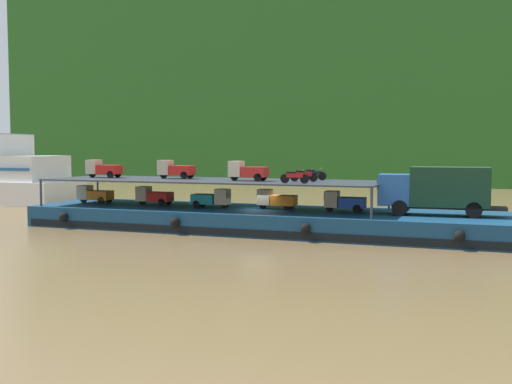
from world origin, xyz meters
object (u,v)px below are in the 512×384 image
Objects in this scene: mini_truck_lower_stern at (94,194)px; mini_truck_upper_mid at (175,169)px; mini_truck_lower_bow at (344,201)px; motorcycle_upper_stbd at (313,174)px; mini_truck_lower_aft at (154,196)px; mini_truck_lower_mid at (212,198)px; cargo_barge at (260,220)px; motorcycle_upper_port at (294,177)px; mini_truck_upper_stern at (103,169)px; covered_lorry at (437,189)px; motorcycle_upper_centre at (304,175)px; mini_truck_upper_fore at (247,171)px; mini_truck_lower_fore at (276,199)px.

mini_truck_lower_stern is 7.06m from mini_truck_upper_mid.
mini_truck_lower_bow is 1.45× the size of motorcycle_upper_stbd.
mini_truck_lower_mid is (5.13, -0.64, 0.00)m from mini_truck_lower_aft.
mini_truck_lower_aft is at bearing 178.23° from cargo_barge.
mini_truck_lower_aft is at bearing -179.51° from mini_truck_lower_bow.
motorcycle_upper_port reaches higher than mini_truck_lower_stern.
mini_truck_lower_stern is 2.14m from mini_truck_upper_stern.
mini_truck_upper_stern is at bearing 176.89° from mini_truck_lower_mid.
mini_truck_upper_stern is (-4.38, -0.13, 2.00)m from mini_truck_lower_aft.
mini_truck_lower_aft is (5.10, 0.32, 0.00)m from mini_truck_lower_stern.
covered_lorry is at bearing 14.73° from motorcycle_upper_port.
mini_truck_lower_mid is at bearing -176.66° from motorcycle_upper_centre.
mini_truck_upper_fore is at bearing -174.08° from motorcycle_upper_centre.
mini_truck_upper_mid is at bearing 15.62° from mini_truck_lower_aft.
mini_truck_lower_bow is at bearing -1.46° from mini_truck_upper_mid.
mini_truck_upper_mid reaches higher than motorcycle_upper_port.
mini_truck_lower_bow is at bearing 0.77° from mini_truck_upper_stern.
mini_truck_upper_mid is 6.36m from mini_truck_upper_fore.
mini_truck_lower_stern is 17.18m from motorcycle_upper_port.
mini_truck_upper_fore is at bearing -177.57° from covered_lorry.
mini_truck_upper_stern is (-13.08, 0.14, 3.44)m from cargo_barge.
mini_truck_upper_mid is (1.63, 0.46, 2.00)m from mini_truck_lower_aft.
motorcycle_upper_stbd reaches higher than mini_truck_lower_mid.
motorcycle_upper_port is 4.36m from motorcycle_upper_stbd.
covered_lorry is at bearing 2.43° from mini_truck_upper_fore.
cargo_barge is 17.78× the size of motorcycle_upper_stbd.
mini_truck_lower_fore is 2.80m from motorcycle_upper_centre.
mini_truck_lower_bow is 1.45× the size of motorcycle_upper_centre.
mini_truck_upper_stern reaches higher than mini_truck_lower_fore.
mini_truck_upper_stern reaches higher than motorcycle_upper_centre.
mini_truck_upper_stern reaches higher than motorcycle_upper_port.
covered_lorry is at bearing 0.02° from mini_truck_upper_stern.
motorcycle_upper_port is at bearing -137.10° from mini_truck_lower_bow.
covered_lorry reaches higher than motorcycle_upper_port.
mini_truck_lower_aft is 0.99× the size of mini_truck_lower_fore.
motorcycle_upper_stbd reaches higher than cargo_barge.
mini_truck_lower_fore is 1.46× the size of motorcycle_upper_port.
mini_truck_upper_fore is at bearing -1.53° from mini_truck_lower_stern.
mini_truck_upper_mid reaches higher than cargo_barge.
motorcycle_upper_centre is at bearing -3.96° from mini_truck_upper_mid.
cargo_barge is at bearing -153.37° from mini_truck_lower_fore.
cargo_barge is at bearing -179.29° from covered_lorry.
mini_truck_lower_stern is 14.83m from mini_truck_lower_fore.
motorcycle_upper_centre is at bearing -172.19° from mini_truck_lower_bow.
motorcycle_upper_port is at bearing -51.25° from mini_truck_lower_fore.
cargo_barge is at bearing -176.17° from mini_truck_lower_bow.
motorcycle_upper_stbd is (11.94, 1.93, 1.74)m from mini_truck_lower_aft.
motorcycle_upper_port is 1.00× the size of motorcycle_upper_stbd.
mini_truck_upper_stern is at bearing 171.94° from motorcycle_upper_port.
motorcycle_upper_port is (-2.75, -2.55, 1.74)m from mini_truck_lower_bow.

